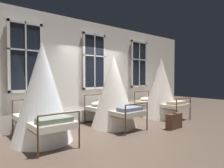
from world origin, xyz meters
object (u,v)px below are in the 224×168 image
Objects in this scene: cot_first at (42,94)px; cot_second at (114,92)px; cot_third at (161,89)px; suitcase_dark at (174,121)px.

cot_first reaches higher than cot_second.
cot_first is 4.47m from cot_third.
cot_third is 1.89m from suitcase_dark.
suitcase_dark is at bearing 139.44° from cot_third.
cot_second is at bearing -88.22° from cot_first.
cot_second is at bearing 88.99° from cot_third.
cot_first is at bearing 89.69° from cot_second.
cot_third is 3.98× the size of suitcase_dark.
suitcase_dark is (-1.10, -1.28, -0.85)m from cot_third.
cot_second reaches higher than suitcase_dark.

